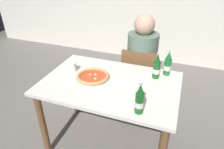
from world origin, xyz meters
name	(u,v)px	position (x,y,z in m)	size (l,w,h in m)	color
ground_plane	(110,141)	(0.00, 0.00, 0.00)	(8.00, 8.00, 0.00)	slate
dining_table_main	(110,93)	(0.00, 0.00, 0.64)	(1.20, 0.80, 0.75)	silver
chair_behind_table	(139,77)	(0.14, 0.61, 0.48)	(0.40, 0.40, 0.85)	brown
diner_seated	(141,68)	(0.14, 0.66, 0.58)	(0.34, 0.34, 1.21)	#2D3342
pizza_margherita_near	(93,77)	(-0.17, 0.00, 0.77)	(0.33, 0.33, 0.04)	white
beer_bottle_left	(140,100)	(0.33, -0.30, 0.85)	(0.07, 0.07, 0.25)	#14591E
beer_bottle_center	(157,68)	(0.37, 0.22, 0.85)	(0.07, 0.07, 0.25)	#14591E
beer_bottle_right	(168,64)	(0.45, 0.31, 0.85)	(0.07, 0.07, 0.25)	#196B2D
napkin_with_cutlery	(136,82)	(0.22, 0.08, 0.75)	(0.20, 0.20, 0.01)	white
paper_cup	(73,67)	(-0.41, 0.06, 0.80)	(0.07, 0.07, 0.10)	white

